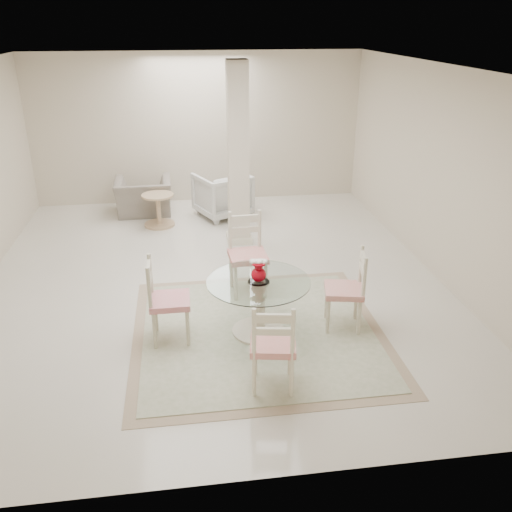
{
  "coord_description": "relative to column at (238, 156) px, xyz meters",
  "views": [
    {
      "loc": [
        -0.34,
        -6.55,
        3.23
      ],
      "look_at": [
        0.41,
        -1.23,
        0.85
      ],
      "focal_mm": 38.0,
      "sensor_mm": 36.0,
      "label": 1
    }
  ],
  "objects": [
    {
      "name": "red_vase",
      "position": [
        -0.09,
        -2.72,
        -0.59
      ],
      "size": [
        0.19,
        0.17,
        0.25
      ],
      "color": "#AB0513",
      "rests_on": "dining_table"
    },
    {
      "name": "dining_table",
      "position": [
        -0.09,
        -2.73,
        -1.02
      ],
      "size": [
        1.11,
        1.11,
        0.64
      ],
      "rotation": [
        0.0,
        0.0,
        -0.0
      ],
      "color": "beige",
      "rests_on": "ground"
    },
    {
      "name": "ground",
      "position": [
        -0.5,
        -1.3,
        -1.35
      ],
      "size": [
        7.0,
        7.0,
        0.0
      ],
      "primitive_type": "plane",
      "color": "silver",
      "rests_on": "ground"
    },
    {
      "name": "armchair_white",
      "position": [
        -0.15,
        1.22,
        -0.96
      ],
      "size": [
        1.1,
        1.11,
        0.77
      ],
      "primitive_type": "imported",
      "rotation": [
        0.0,
        0.0,
        3.56
      ],
      "color": "silver",
      "rests_on": "ground"
    },
    {
      "name": "recliner_taupe",
      "position": [
        -1.53,
        1.52,
        -1.04
      ],
      "size": [
        0.99,
        0.87,
        0.63
      ],
      "primitive_type": "imported",
      "rotation": [
        0.0,
        0.0,
        3.17
      ],
      "color": "gray",
      "rests_on": "ground"
    },
    {
      "name": "dining_chair_south",
      "position": [
        -0.1,
        -3.74,
        -0.8
      ],
      "size": [
        0.48,
        0.48,
        1.04
      ],
      "rotation": [
        0.0,
        0.0,
        2.98
      ],
      "color": "#F7EDCB",
      "rests_on": "ground"
    },
    {
      "name": "column",
      "position": [
        0.0,
        0.0,
        0.0
      ],
      "size": [
        0.3,
        0.3,
        2.7
      ],
      "primitive_type": "cube",
      "color": "beige",
      "rests_on": "ground"
    },
    {
      "name": "dining_chair_north",
      "position": [
        -0.09,
        -1.7,
        -0.75
      ],
      "size": [
        0.48,
        0.48,
        1.14
      ],
      "rotation": [
        0.0,
        0.0,
        0.05
      ],
      "color": "beige",
      "rests_on": "ground"
    },
    {
      "name": "side_table",
      "position": [
        -1.25,
        0.87,
        -1.1
      ],
      "size": [
        0.53,
        0.53,
        0.55
      ],
      "color": "tan",
      "rests_on": "ground"
    },
    {
      "name": "dining_chair_east",
      "position": [
        0.93,
        -2.75,
        -0.81
      ],
      "size": [
        0.49,
        0.49,
        1.03
      ],
      "rotation": [
        0.0,
        0.0,
        -1.78
      ],
      "color": "beige",
      "rests_on": "ground"
    },
    {
      "name": "room_shell",
      "position": [
        -0.5,
        -1.3,
        0.51
      ],
      "size": [
        6.02,
        7.02,
        2.71
      ],
      "color": "beige",
      "rests_on": "ground"
    },
    {
      "name": "area_rug",
      "position": [
        -0.09,
        -2.73,
        -1.34
      ],
      "size": [
        2.77,
        2.77,
        0.02
      ],
      "color": "tan",
      "rests_on": "ground"
    },
    {
      "name": "dining_chair_west",
      "position": [
        -1.11,
        -2.72,
        -0.8
      ],
      "size": [
        0.42,
        0.42,
        1.05
      ],
      "rotation": [
        0.0,
        0.0,
        1.57
      ],
      "color": "beige",
      "rests_on": "ground"
    }
  ]
}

